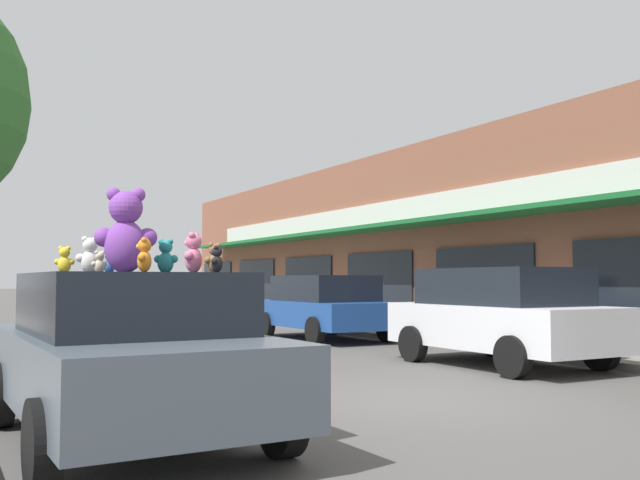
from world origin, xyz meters
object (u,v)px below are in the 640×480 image
(teddy_bear_brown, at_px, (214,258))
(parked_car_far_right, at_px, (324,305))
(teddy_bear_giant, at_px, (126,232))
(teddy_bear_yellow, at_px, (64,260))
(teddy_bear_blue, at_px, (110,263))
(teddy_bear_cream, at_px, (99,263))
(teddy_bear_black, at_px, (217,259))
(teddy_bear_white, at_px, (90,256))
(teddy_bear_orange, at_px, (144,255))
(teddy_bear_pink, at_px, (193,253))
(parked_car_far_center, at_px, (501,314))
(teddy_bear_teal, at_px, (166,257))
(plush_art_car, at_px, (129,352))

(teddy_bear_brown, relative_size, parked_car_far_right, 0.07)
(teddy_bear_giant, xyz_separation_m, teddy_bear_yellow, (-0.50, 0.31, -0.27))
(teddy_bear_brown, relative_size, teddy_bear_blue, 1.22)
(teddy_bear_yellow, bearing_deg, teddy_bear_giant, 169.85)
(teddy_bear_cream, relative_size, parked_car_far_right, 0.05)
(teddy_bear_black, bearing_deg, teddy_bear_brown, -159.31)
(teddy_bear_white, distance_m, teddy_bear_orange, 1.49)
(teddy_bear_yellow, distance_m, teddy_bear_black, 1.61)
(teddy_bear_pink, height_order, teddy_bear_cream, teddy_bear_pink)
(teddy_bear_blue, height_order, parked_car_far_center, teddy_bear_blue)
(parked_car_far_right, bearing_deg, teddy_bear_teal, -127.17)
(parked_car_far_right, bearing_deg, parked_car_far_center, -90.00)
(teddy_bear_yellow, xyz_separation_m, teddy_bear_black, (1.10, -1.17, -0.01))
(plush_art_car, height_order, teddy_bear_yellow, teddy_bear_yellow)
(teddy_bear_brown, bearing_deg, teddy_bear_giant, -53.00)
(plush_art_car, relative_size, teddy_bear_pink, 10.84)
(teddy_bear_black, bearing_deg, teddy_bear_yellow, -99.69)
(teddy_bear_giant, xyz_separation_m, parked_car_far_center, (7.13, 2.61, -1.05))
(teddy_bear_orange, bearing_deg, plush_art_car, -161.55)
(teddy_bear_black, bearing_deg, teddy_bear_teal, -134.21)
(teddy_bear_pink, xyz_separation_m, teddy_bear_black, (0.07, -0.44, -0.07))
(plush_art_car, bearing_deg, teddy_bear_giant, 107.59)
(teddy_bear_black, xyz_separation_m, parked_car_far_center, (6.53, 3.47, -0.77))
(teddy_bear_pink, bearing_deg, parked_car_far_center, 153.17)
(teddy_bear_orange, xyz_separation_m, parked_car_far_right, (7.17, 9.84, -0.85))
(plush_art_car, bearing_deg, parked_car_far_center, 19.35)
(teddy_bear_pink, bearing_deg, teddy_bear_yellow, -86.27)
(teddy_bear_giant, distance_m, teddy_bear_blue, 0.67)
(teddy_bear_pink, xyz_separation_m, teddy_bear_cream, (-0.69, 0.83, -0.08))
(teddy_bear_teal, bearing_deg, parked_car_far_center, -121.04)
(teddy_bear_giant, height_order, parked_car_far_right, teddy_bear_giant)
(teddy_bear_cream, bearing_deg, teddy_bear_yellow, 4.91)
(parked_car_far_center, bearing_deg, teddy_bear_yellow, -163.23)
(teddy_bear_giant, height_order, teddy_bear_white, teddy_bear_giant)
(teddy_bear_black, bearing_deg, teddy_bear_cream, -112.48)
(teddy_bear_teal, relative_size, parked_car_far_center, 0.08)
(teddy_bear_cream, height_order, teddy_bear_white, teddy_bear_white)
(teddy_bear_pink, height_order, teddy_bear_white, teddy_bear_pink)
(teddy_bear_teal, distance_m, teddy_bear_pink, 0.59)
(parked_car_far_center, relative_size, parked_car_far_right, 0.96)
(plush_art_car, distance_m, teddy_bear_teal, 1.03)
(teddy_bear_giant, relative_size, teddy_bear_white, 2.15)
(teddy_bear_blue, height_order, teddy_bear_black, teddy_bear_black)
(teddy_bear_white, relative_size, teddy_bear_black, 1.58)
(teddy_bear_pink, bearing_deg, teddy_bear_white, -106.19)
(teddy_bear_pink, height_order, parked_car_far_center, teddy_bear_pink)
(plush_art_car, distance_m, teddy_bear_pink, 1.10)
(teddy_bear_teal, height_order, teddy_bear_blue, teddy_bear_teal)
(teddy_bear_giant, bearing_deg, teddy_bear_teal, -139.37)
(teddy_bear_giant, xyz_separation_m, teddy_bear_blue, (-0.01, 0.61, -0.28))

